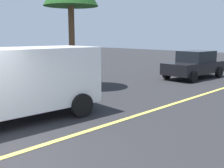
# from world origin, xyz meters

# --- Properties ---
(lane_marking_centre) EXTENTS (28.00, 0.16, 0.01)m
(lane_marking_centre) POSITION_xyz_m (3.00, 0.00, 0.01)
(lane_marking_centre) COLOR #E0D14C
(white_van) EXTENTS (5.30, 2.48, 2.20)m
(white_van) POSITION_xyz_m (1.51, 2.26, 1.27)
(white_van) COLOR white
(white_van) RESTS_ON ground_plane
(car_black_behind_van) EXTENTS (4.39, 2.21, 1.66)m
(car_black_behind_van) POSITION_xyz_m (13.21, 2.71, 0.83)
(car_black_behind_van) COLOR black
(car_black_behind_van) RESTS_ON ground_plane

